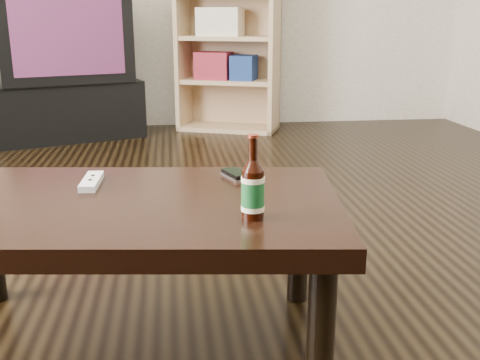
{
  "coord_description": "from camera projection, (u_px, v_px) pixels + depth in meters",
  "views": [
    {
      "loc": [
        0.06,
        -1.71,
        0.87
      ],
      "look_at": [
        0.21,
        -0.49,
        0.51
      ],
      "focal_mm": 42.0,
      "sensor_mm": 36.0,
      "label": 1
    }
  ],
  "objects": [
    {
      "name": "tv",
      "position": [
        61.0,
        34.0,
        4.02
      ],
      "size": [
        1.05,
        0.85,
        0.68
      ],
      "rotation": [
        0.0,
        0.0,
        0.36
      ],
      "color": "black",
      "rests_on": "tv_stand"
    },
    {
      "name": "floor",
      "position": [
        159.0,
        291.0,
        1.87
      ],
      "size": [
        5.0,
        6.0,
        0.01
      ],
      "primitive_type": "cube",
      "color": "black",
      "rests_on": "ground"
    },
    {
      "name": "remote",
      "position": [
        92.0,
        181.0,
        1.58
      ],
      "size": [
        0.05,
        0.16,
        0.02
      ],
      "rotation": [
        0.0,
        0.0,
        -0.04
      ],
      "color": "silver",
      "rests_on": "coffee_table"
    },
    {
      "name": "bookshelf",
      "position": [
        228.0,
        34.0,
        4.36
      ],
      "size": [
        0.85,
        0.61,
        1.43
      ],
      "rotation": [
        0.0,
        0.0,
        -0.37
      ],
      "color": "tan",
      "rests_on": "floor"
    },
    {
      "name": "coffee_table",
      "position": [
        126.0,
        220.0,
        1.47
      ],
      "size": [
        1.19,
        0.78,
        0.42
      ],
      "rotation": [
        0.0,
        0.0,
        -0.12
      ],
      "color": "black",
      "rests_on": "floor"
    },
    {
      "name": "tv_stand",
      "position": [
        67.0,
        110.0,
        4.17
      ],
      "size": [
        1.17,
        0.86,
        0.42
      ],
      "primitive_type": "cube",
      "rotation": [
        0.0,
        0.0,
        0.36
      ],
      "color": "black",
      "rests_on": "floor"
    },
    {
      "name": "phone",
      "position": [
        236.0,
        175.0,
        1.65
      ],
      "size": [
        0.09,
        0.12,
        0.02
      ],
      "rotation": [
        0.0,
        0.0,
        0.36
      ],
      "color": "#A7A7A9",
      "rests_on": "coffee_table"
    },
    {
      "name": "beer_bottle",
      "position": [
        253.0,
        190.0,
        1.3
      ],
      "size": [
        0.06,
        0.06,
        0.2
      ],
      "rotation": [
        0.0,
        0.0,
        -0.08
      ],
      "color": "black",
      "rests_on": "coffee_table"
    }
  ]
}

